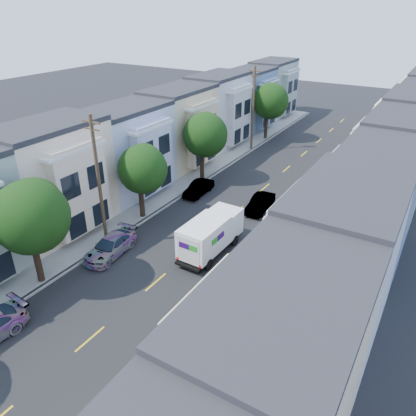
% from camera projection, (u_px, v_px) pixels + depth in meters
% --- Properties ---
extents(ground, '(160.00, 160.00, 0.00)m').
position_uv_depth(ground, '(156.00, 282.00, 27.24)').
color(ground, black).
rests_on(ground, ground).
extents(road_slab, '(12.00, 70.00, 0.02)m').
position_uv_depth(road_slab, '(252.00, 199.00, 38.69)').
color(road_slab, black).
rests_on(road_slab, ground).
extents(curb_left, '(0.30, 70.00, 0.15)m').
position_uv_depth(curb_left, '(198.00, 185.00, 41.43)').
color(curb_left, gray).
rests_on(curb_left, ground).
extents(curb_right, '(0.30, 70.00, 0.15)m').
position_uv_depth(curb_right, '(314.00, 213.00, 35.89)').
color(curb_right, gray).
rests_on(curb_right, ground).
extents(sidewalk_left, '(2.60, 70.00, 0.15)m').
position_uv_depth(sidewalk_left, '(188.00, 182.00, 42.02)').
color(sidewalk_left, gray).
rests_on(sidewalk_left, ground).
extents(sidewalk_right, '(2.60, 70.00, 0.15)m').
position_uv_depth(sidewalk_right, '(328.00, 217.00, 35.29)').
color(sidewalk_right, gray).
rests_on(sidewalk_right, ground).
extents(centerline, '(0.12, 70.00, 0.01)m').
position_uv_depth(centerline, '(252.00, 199.00, 38.69)').
color(centerline, gold).
rests_on(centerline, ground).
extents(townhouse_row_left, '(5.00, 70.00, 8.50)m').
position_uv_depth(townhouse_row_left, '(158.00, 176.00, 43.80)').
color(townhouse_row_left, slate).
rests_on(townhouse_row_left, ground).
extents(townhouse_row_right, '(5.00, 70.00, 8.50)m').
position_uv_depth(townhouse_row_right, '(374.00, 229.00, 33.59)').
color(townhouse_row_right, slate).
rests_on(townhouse_row_right, ground).
extents(tree_b, '(4.70, 4.70, 7.42)m').
position_uv_depth(tree_b, '(30.00, 217.00, 24.86)').
color(tree_b, black).
rests_on(tree_b, ground).
extents(tree_c, '(4.09, 4.09, 6.63)m').
position_uv_depth(tree_c, '(142.00, 169.00, 33.22)').
color(tree_c, black).
rests_on(tree_c, ground).
extents(tree_d, '(4.53, 4.53, 7.16)m').
position_uv_depth(tree_d, '(204.00, 135.00, 40.61)').
color(tree_d, black).
rests_on(tree_d, ground).
extents(tree_e, '(4.70, 4.70, 7.54)m').
position_uv_depth(tree_e, '(270.00, 101.00, 53.06)').
color(tree_e, black).
rests_on(tree_e, ground).
extents(tree_far_r, '(2.93, 2.93, 5.39)m').
position_uv_depth(tree_far_r, '(366.00, 133.00, 44.72)').
color(tree_far_r, black).
rests_on(tree_far_r, ground).
extents(utility_pole_near, '(1.60, 0.26, 10.00)m').
position_uv_depth(utility_pole_near, '(99.00, 183.00, 29.30)').
color(utility_pole_near, '#42301E').
rests_on(utility_pole_near, ground).
extents(utility_pole_far, '(1.60, 0.26, 10.00)m').
position_uv_depth(utility_pole_far, '(253.00, 109.00, 49.15)').
color(utility_pole_far, '#42301E').
rests_on(utility_pole_far, ground).
extents(fedex_truck, '(2.29, 5.96, 2.86)m').
position_uv_depth(fedex_truck, '(211.00, 234.00, 29.82)').
color(fedex_truck, silver).
rests_on(fedex_truck, ground).
extents(lead_sedan, '(1.64, 4.16, 1.37)m').
position_uv_depth(lead_sedan, '(260.00, 203.00, 36.30)').
color(lead_sedan, black).
rests_on(lead_sedan, ground).
extents(parked_left_c, '(2.41, 4.82, 1.39)m').
position_uv_depth(parked_left_c, '(111.00, 246.00, 29.94)').
color(parked_left_c, gray).
rests_on(parked_left_c, ground).
extents(parked_left_d, '(1.46, 3.93, 1.30)m').
position_uv_depth(parked_left_d, '(199.00, 188.00, 39.28)').
color(parked_left_d, '#590C21').
rests_on(parked_left_d, ground).
extents(parked_right_a, '(1.51, 3.85, 1.24)m').
position_uv_depth(parked_right_a, '(156.00, 372.00, 19.88)').
color(parked_right_a, slate).
rests_on(parked_right_a, ground).
extents(parked_right_b, '(2.93, 5.44, 1.45)m').
position_uv_depth(parked_right_b, '(201.00, 319.00, 23.09)').
color(parked_right_b, '#B3B6BE').
rests_on(parked_right_b, ground).
extents(parked_right_c, '(2.06, 4.67, 1.39)m').
position_uv_depth(parked_right_c, '(310.00, 195.00, 37.81)').
color(parked_right_c, black).
rests_on(parked_right_c, ground).
extents(parked_right_d, '(1.64, 4.23, 1.37)m').
position_uv_depth(parked_right_d, '(343.00, 157.00, 47.07)').
color(parked_right_d, black).
rests_on(parked_right_d, ground).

